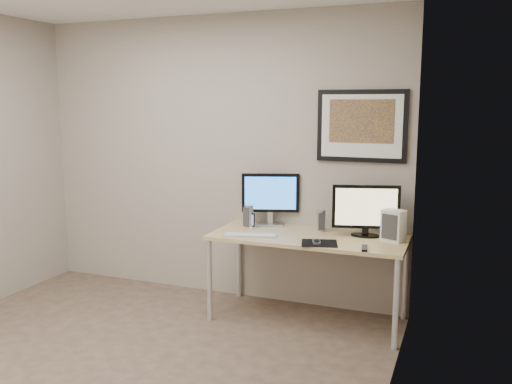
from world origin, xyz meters
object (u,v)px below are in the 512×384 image
(speaker_right, at_px, (321,221))
(speaker_left, at_px, (249,216))
(desk, at_px, (308,243))
(fan_unit, at_px, (393,226))
(monitor_tv, at_px, (366,209))
(monitor_large, at_px, (270,197))
(keyboard, at_px, (250,235))
(phone_dock, at_px, (252,221))
(framed_art, at_px, (362,126))

(speaker_right, bearing_deg, speaker_left, 170.38)
(desk, distance_m, speaker_right, 0.26)
(fan_unit, bearing_deg, monitor_tv, -174.82)
(desk, xyz_separation_m, monitor_large, (-0.43, 0.26, 0.32))
(monitor_large, relative_size, keyboard, 1.13)
(monitor_tv, bearing_deg, keyboard, -175.66)
(monitor_large, relative_size, speaker_right, 2.76)
(phone_dock, bearing_deg, desk, 14.73)
(speaker_left, distance_m, fan_unit, 1.24)
(framed_art, distance_m, speaker_right, 0.86)
(monitor_large, xyz_separation_m, keyboard, (-0.01, -0.45, -0.25))
(desk, height_order, monitor_large, monitor_large)
(monitor_tv, bearing_deg, phone_dock, 167.84)
(speaker_right, bearing_deg, fan_unit, -32.08)
(speaker_right, relative_size, phone_dock, 1.30)
(speaker_left, height_order, speaker_right, speaker_left)
(desk, height_order, framed_art, framed_art)
(monitor_large, relative_size, phone_dock, 3.59)
(desk, xyz_separation_m, framed_art, (0.35, 0.33, 0.96))
(framed_art, xyz_separation_m, keyboard, (-0.79, -0.52, -0.88))
(framed_art, relative_size, monitor_tv, 1.41)
(speaker_left, bearing_deg, fan_unit, 15.27)
(speaker_right, bearing_deg, framed_art, 5.34)
(desk, relative_size, speaker_left, 7.96)
(speaker_right, height_order, keyboard, speaker_right)
(desk, xyz_separation_m, phone_dock, (-0.53, 0.07, 0.13))
(speaker_left, bearing_deg, framed_art, 31.54)
(monitor_tv, distance_m, speaker_right, 0.41)
(monitor_large, xyz_separation_m, fan_unit, (1.10, -0.20, -0.13))
(desk, bearing_deg, phone_dock, 172.35)
(speaker_right, height_order, fan_unit, fan_unit)
(phone_dock, bearing_deg, speaker_left, -174.92)
(desk, bearing_deg, speaker_left, 171.78)
(framed_art, height_order, monitor_large, framed_art)
(framed_art, bearing_deg, keyboard, -146.56)
(desk, distance_m, speaker_left, 0.59)
(monitor_large, distance_m, speaker_left, 0.27)
(monitor_tv, xyz_separation_m, speaker_left, (-1.01, -0.05, -0.13))
(phone_dock, bearing_deg, fan_unit, 21.89)
(speaker_right, height_order, phone_dock, speaker_right)
(desk, relative_size, monitor_tv, 3.01)
(monitor_large, xyz_separation_m, speaker_right, (0.49, -0.06, -0.17))
(framed_art, bearing_deg, fan_unit, -39.88)
(desk, height_order, keyboard, keyboard)
(fan_unit, bearing_deg, speaker_right, -170.46)
(desk, bearing_deg, framed_art, 43.46)
(desk, distance_m, monitor_tv, 0.55)
(monitor_large, distance_m, fan_unit, 1.13)
(framed_art, height_order, speaker_left, framed_art)
(speaker_left, distance_m, speaker_right, 0.63)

